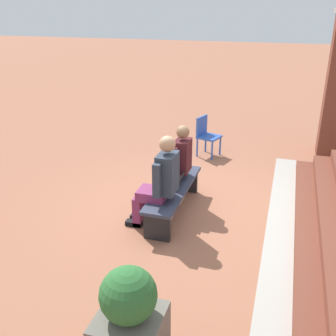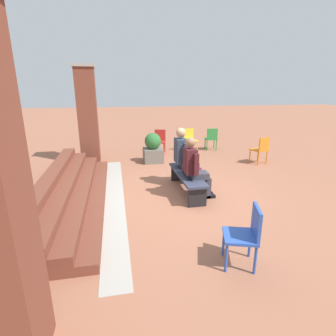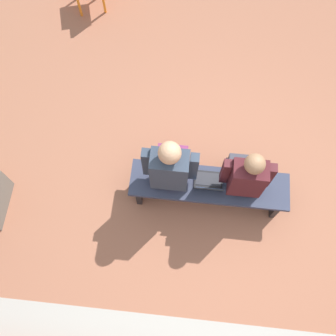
{
  "view_description": "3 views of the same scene",
  "coord_description": "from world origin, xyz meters",
  "px_view_note": "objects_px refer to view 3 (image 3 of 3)",
  "views": [
    {
      "loc": [
        5.39,
        1.41,
        3.03
      ],
      "look_at": [
        0.64,
        -0.06,
        0.95
      ],
      "focal_mm": 42.0,
      "sensor_mm": 36.0,
      "label": 1
    },
    {
      "loc": [
        -5.21,
        1.41,
        2.27
      ],
      "look_at": [
        0.11,
        0.34,
        0.62
      ],
      "focal_mm": 28.0,
      "sensor_mm": 36.0,
      "label": 2
    },
    {
      "loc": [
        0.5,
        1.41,
        4.62
      ],
      "look_at": [
        0.67,
        -0.16,
        0.69
      ],
      "focal_mm": 42.0,
      "sensor_mm": 36.0,
      "label": 3
    }
  ],
  "objects_px": {
    "bench": "(209,187)",
    "person_student": "(245,173)",
    "laptop": "(208,183)",
    "person_adult": "(171,164)"
  },
  "relations": [
    {
      "from": "bench",
      "to": "person_adult",
      "type": "bearing_deg",
      "value": -8.95
    },
    {
      "from": "bench",
      "to": "person_student",
      "type": "xyz_separation_m",
      "value": [
        -0.35,
        -0.07,
        0.35
      ]
    },
    {
      "from": "bench",
      "to": "person_adult",
      "type": "height_order",
      "value": "person_adult"
    },
    {
      "from": "bench",
      "to": "person_student",
      "type": "bearing_deg",
      "value": -169.32
    },
    {
      "from": "person_student",
      "to": "laptop",
      "type": "distance_m",
      "value": 0.43
    },
    {
      "from": "person_adult",
      "to": "bench",
      "type": "bearing_deg",
      "value": 171.05
    },
    {
      "from": "bench",
      "to": "person_student",
      "type": "height_order",
      "value": "person_student"
    },
    {
      "from": "laptop",
      "to": "person_student",
      "type": "bearing_deg",
      "value": -168.03
    },
    {
      "from": "person_student",
      "to": "person_adult",
      "type": "relative_size",
      "value": 0.94
    },
    {
      "from": "laptop",
      "to": "bench",
      "type": "bearing_deg",
      "value": -146.38
    }
  ]
}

